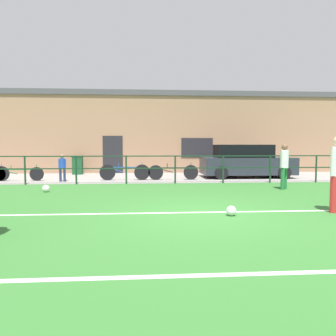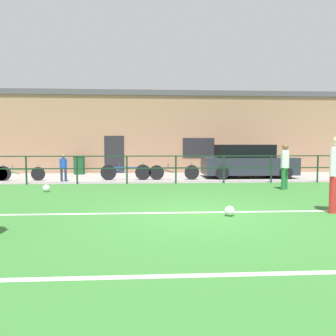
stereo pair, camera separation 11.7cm
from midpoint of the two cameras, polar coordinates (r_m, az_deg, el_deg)
name	(u,v)px [view 2 (the right image)]	position (r m, az deg, el deg)	size (l,w,h in m)	color
ground	(198,216)	(7.24, 5.86, -8.53)	(60.00, 44.00, 0.04)	#33702D
field_line_touchline	(196,212)	(7.49, 5.53, -7.92)	(36.00, 0.11, 0.00)	white
field_line_hash	(240,274)	(4.14, 13.57, -18.03)	(36.00, 0.11, 0.00)	white
pavement_strip	(172,177)	(15.59, 0.86, -1.66)	(48.00, 5.00, 0.02)	gray
perimeter_fence	(176,165)	(13.05, 1.67, 0.49)	(36.07, 0.07, 1.15)	#193823
clubhouse_facade	(167,133)	(19.22, 0.06, 6.35)	(28.00, 2.56, 4.65)	#A37A5B
player_winger	(285,164)	(11.98, 20.46, 0.73)	(0.33, 0.35, 1.61)	#237038
soccer_ball_match	(230,211)	(7.23, 11.42, -7.54)	(0.22, 0.22, 0.22)	white
soccer_ball_spare	(46,188)	(11.45, -20.68, -3.42)	(0.24, 0.24, 0.24)	white
spectator_child	(63,166)	(14.30, -18.00, 0.31)	(0.32, 0.20, 1.15)	#232D4C
parked_car_red	(247,162)	(15.82, 14.18, 1.06)	(4.34, 1.94, 1.58)	#282D38
bicycle_parked_1	(19,174)	(15.29, -24.88, -0.91)	(2.20, 0.04, 0.71)	black
bicycle_parked_2	(174,172)	(14.27, 1.35, -0.75)	(2.25, 0.04, 0.76)	black
bicycle_parked_3	(126,172)	(14.26, -7.36, -0.72)	(2.22, 0.04, 0.78)	black
trash_bin_0	(79,165)	(17.70, -15.43, 0.54)	(0.54, 0.46, 1.00)	#194C28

